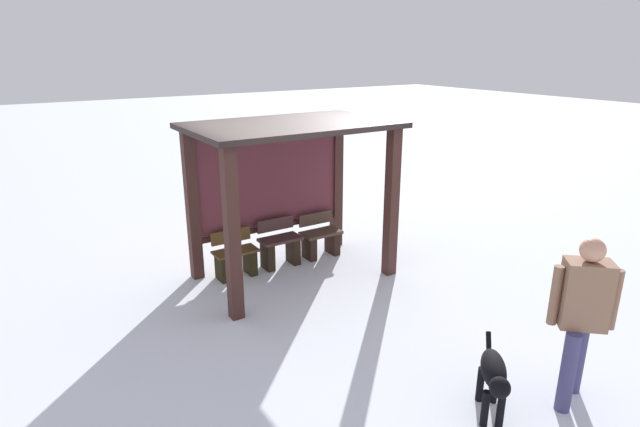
{
  "coord_description": "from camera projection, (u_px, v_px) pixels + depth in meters",
  "views": [
    {
      "loc": [
        -3.52,
        -6.27,
        3.31
      ],
      "look_at": [
        0.25,
        -0.34,
        1.03
      ],
      "focal_mm": 29.03,
      "sensor_mm": 36.0,
      "label": 1
    }
  ],
  "objects": [
    {
      "name": "bench_center_inside",
      "position": [
        280.0,
        247.0,
        8.1
      ],
      "size": [
        0.65,
        0.34,
        0.75
      ],
      "color": "#442C2A",
      "rests_on": "ground"
    },
    {
      "name": "bus_shelter",
      "position": [
        284.0,
        164.0,
        7.51
      ],
      "size": [
        2.85,
        1.78,
        2.3
      ],
      "color": "#3F231E",
      "rests_on": "ground"
    },
    {
      "name": "bench_right_inside",
      "position": [
        320.0,
        239.0,
        8.49
      ],
      "size": [
        0.65,
        0.36,
        0.71
      ],
      "color": "#483528",
      "rests_on": "ground"
    },
    {
      "name": "person_walking",
      "position": [
        582.0,
        310.0,
        4.78
      ],
      "size": [
        0.55,
        0.47,
        1.69
      ],
      "color": "#8F674E",
      "rests_on": "ground"
    },
    {
      "name": "bench_left_inside",
      "position": [
        235.0,
        258.0,
        7.72
      ],
      "size": [
        0.65,
        0.34,
        0.7
      ],
      "color": "brown",
      "rests_on": "ground"
    },
    {
      "name": "dog",
      "position": [
        494.0,
        376.0,
        4.72
      ],
      "size": [
        0.65,
        0.7,
        0.63
      ],
      "color": "black",
      "rests_on": "ground"
    },
    {
      "name": "ground_plane",
      "position": [
        294.0,
        275.0,
        7.84
      ],
      "size": [
        60.0,
        60.0,
        0.0
      ],
      "primitive_type": "plane",
      "color": "white"
    }
  ]
}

